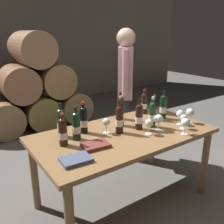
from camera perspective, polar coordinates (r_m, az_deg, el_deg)
name	(u,v)px	position (r m, az deg, el deg)	size (l,w,h in m)	color
ground_plane	(123,199)	(2.72, 2.55, -19.69)	(14.00, 14.00, 0.00)	#66635E
cellar_back_wall	(9,45)	(6.05, -22.88, 14.31)	(10.00, 0.24, 2.80)	gray
barrel_stack	(36,91)	(4.60, -17.34, 4.78)	(1.86, 0.90, 1.69)	olive
dining_table	(124,141)	(2.37, 2.78, -6.81)	(1.70, 0.90, 0.76)	olive
wine_bottle_0	(76,126)	(2.16, -8.32, -3.17)	(0.07, 0.07, 0.30)	black
wine_bottle_1	(119,119)	(2.28, 1.75, -1.64)	(0.07, 0.07, 0.32)	black
wine_bottle_2	(84,120)	(2.29, -6.64, -1.80)	(0.07, 0.07, 0.30)	black
wine_bottle_3	(152,114)	(2.45, 9.40, -0.48)	(0.07, 0.07, 0.31)	#19381E
wine_bottle_4	(121,113)	(2.45, 2.01, -0.23)	(0.07, 0.07, 0.31)	black
wine_bottle_5	(139,116)	(2.37, 6.34, -1.01)	(0.07, 0.07, 0.31)	black
wine_bottle_6	(120,107)	(2.64, 1.92, 1.13)	(0.07, 0.07, 0.31)	black
wine_bottle_7	(154,109)	(2.67, 9.76, 0.73)	(0.07, 0.07, 0.27)	black
wine_bottle_8	(63,132)	(2.07, -11.39, -4.52)	(0.07, 0.07, 0.28)	black
wine_bottle_9	(163,106)	(2.71, 11.84, 1.28)	(0.07, 0.07, 0.32)	black
wine_bottle_10	(61,122)	(2.23, -11.77, -2.41)	(0.07, 0.07, 0.32)	#19381E
wine_bottle_11	(144,103)	(2.85, 7.51, 2.10)	(0.07, 0.07, 0.29)	black
wine_glass_0	(180,114)	(2.58, 15.64, -0.54)	(0.08, 0.08, 0.16)	white
wine_glass_1	(185,123)	(2.34, 16.76, -2.49)	(0.09, 0.09, 0.16)	white
wine_glass_2	(149,123)	(2.28, 8.62, -2.67)	(0.07, 0.07, 0.15)	white
wine_glass_3	(184,119)	(2.48, 16.40, -1.50)	(0.07, 0.07, 0.15)	white
wine_glass_4	(106,123)	(2.28, -1.33, -2.49)	(0.07, 0.07, 0.15)	white
wine_glass_5	(190,113)	(2.66, 17.76, -0.15)	(0.08, 0.08, 0.16)	white
wine_glass_6	(159,119)	(2.38, 10.82, -1.67)	(0.09, 0.09, 0.16)	white
tasting_notebook	(96,145)	(2.05, -3.86, -7.71)	(0.22, 0.16, 0.03)	brown
leather_ledger	(76,160)	(1.85, -8.42, -10.93)	(0.22, 0.16, 0.03)	#4C5670
sommelier_presenting	(125,83)	(3.16, 3.11, 6.78)	(0.34, 0.41, 1.72)	#383842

